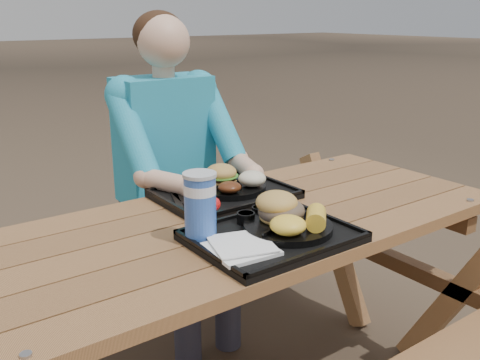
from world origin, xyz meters
TOP-DOWN VIEW (x-y plane):
  - picnic_table at (0.00, 0.00)m, footprint 1.80×1.49m
  - tray_near at (-0.02, -0.19)m, footprint 0.45×0.35m
  - tray_far at (0.08, 0.20)m, footprint 0.45×0.35m
  - plate_near at (0.03, -0.20)m, footprint 0.26×0.26m
  - plate_far at (0.11, 0.21)m, footprint 0.26×0.26m
  - napkin_stack at (-0.16, -0.23)m, footprint 0.18×0.18m
  - soda_cup at (-0.20, -0.09)m, footprint 0.09×0.09m
  - condiment_bbq at (-0.04, -0.08)m, footprint 0.06×0.06m
  - condiment_mustard at (0.04, -0.05)m, footprint 0.05×0.05m
  - sandwich at (0.04, -0.16)m, footprint 0.13×0.13m
  - mac_cheese at (-0.02, -0.25)m, footprint 0.10×0.10m
  - corn_cob at (0.08, -0.26)m, footprint 0.14×0.14m
  - cutlery_far at (-0.09, 0.22)m, footprint 0.05×0.16m
  - burger at (0.10, 0.25)m, footprint 0.12×0.12m
  - baked_beans at (0.06, 0.14)m, footprint 0.08×0.08m
  - potato_salad at (0.16, 0.15)m, footprint 0.10×0.10m
  - diner at (0.11, 0.67)m, footprint 0.48×0.84m

SIDE VIEW (x-z plane):
  - picnic_table at x=0.00m, z-range 0.00..0.75m
  - diner at x=0.11m, z-range 0.00..1.28m
  - tray_near at x=-0.02m, z-range 0.75..0.77m
  - tray_far at x=0.08m, z-range 0.75..0.77m
  - cutlery_far at x=-0.09m, z-range 0.77..0.78m
  - napkin_stack at x=-0.16m, z-range 0.77..0.79m
  - plate_near at x=0.03m, z-range 0.77..0.79m
  - plate_far at x=0.11m, z-range 0.77..0.79m
  - condiment_mustard at x=0.04m, z-range 0.77..0.80m
  - condiment_bbq at x=-0.04m, z-range 0.77..0.80m
  - baked_beans at x=0.06m, z-range 0.79..0.83m
  - mac_cheese at x=-0.02m, z-range 0.79..0.84m
  - potato_salad at x=0.16m, z-range 0.79..0.84m
  - corn_cob at x=0.08m, z-range 0.79..0.85m
  - burger at x=0.10m, z-range 0.79..0.89m
  - sandwich at x=0.04m, z-range 0.79..0.93m
  - soda_cup at x=-0.20m, z-range 0.77..0.95m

